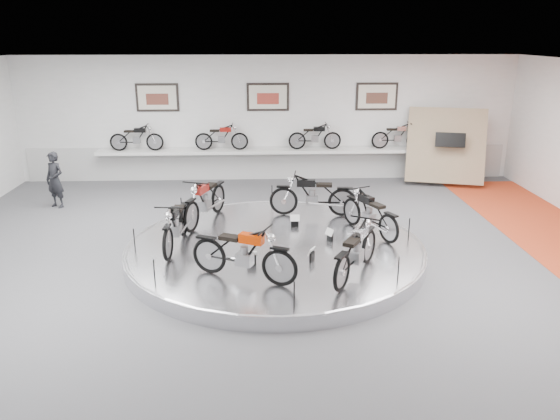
{
  "coord_description": "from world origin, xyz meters",
  "views": [
    {
      "loc": [
        -0.36,
        -10.67,
        4.64
      ],
      "look_at": [
        0.12,
        0.6,
        0.97
      ],
      "focal_mm": 35.0,
      "sensor_mm": 36.0,
      "label": 1
    }
  ],
  "objects_px": {
    "bike_a": "(370,213)",
    "bike_d": "(176,224)",
    "shelf": "(268,151)",
    "visitor": "(55,180)",
    "bike_c": "(205,200)",
    "bike_b": "(313,195)",
    "bike_f": "(356,250)",
    "display_platform": "(275,250)",
    "bike_e": "(243,253)"
  },
  "relations": [
    {
      "from": "shelf",
      "to": "bike_a",
      "type": "height_order",
      "value": "bike_a"
    },
    {
      "from": "bike_d",
      "to": "visitor",
      "type": "distance_m",
      "value": 5.52
    },
    {
      "from": "bike_e",
      "to": "bike_f",
      "type": "distance_m",
      "value": 2.08
    },
    {
      "from": "bike_b",
      "to": "bike_c",
      "type": "distance_m",
      "value": 2.65
    },
    {
      "from": "bike_e",
      "to": "visitor",
      "type": "relative_size",
      "value": 1.16
    },
    {
      "from": "shelf",
      "to": "bike_c",
      "type": "bearing_deg",
      "value": -108.4
    },
    {
      "from": "bike_b",
      "to": "bike_e",
      "type": "distance_m",
      "value": 4.0
    },
    {
      "from": "bike_e",
      "to": "bike_f",
      "type": "relative_size",
      "value": 1.02
    },
    {
      "from": "bike_f",
      "to": "bike_a",
      "type": "bearing_deg",
      "value": 13.25
    },
    {
      "from": "shelf",
      "to": "bike_d",
      "type": "xyz_separation_m",
      "value": [
        -2.1,
        -6.48,
        -0.18
      ]
    },
    {
      "from": "bike_c",
      "to": "bike_d",
      "type": "xyz_separation_m",
      "value": [
        -0.48,
        -1.62,
        -0.04
      ]
    },
    {
      "from": "display_platform",
      "to": "bike_d",
      "type": "bearing_deg",
      "value": -177.68
    },
    {
      "from": "shelf",
      "to": "bike_e",
      "type": "relative_size",
      "value": 6.1
    },
    {
      "from": "bike_a",
      "to": "visitor",
      "type": "xyz_separation_m",
      "value": [
        -8.11,
        3.29,
        -0.02
      ]
    },
    {
      "from": "visitor",
      "to": "bike_d",
      "type": "bearing_deg",
      "value": -19.04
    },
    {
      "from": "visitor",
      "to": "bike_a",
      "type": "bearing_deg",
      "value": 4.41
    },
    {
      "from": "shelf",
      "to": "bike_c",
      "type": "relative_size",
      "value": 5.81
    },
    {
      "from": "display_platform",
      "to": "bike_c",
      "type": "bearing_deg",
      "value": 136.55
    },
    {
      "from": "display_platform",
      "to": "bike_b",
      "type": "xyz_separation_m",
      "value": [
        1.0,
        1.9,
        0.69
      ]
    },
    {
      "from": "shelf",
      "to": "bike_f",
      "type": "relative_size",
      "value": 6.24
    },
    {
      "from": "bike_f",
      "to": "visitor",
      "type": "xyz_separation_m",
      "value": [
        -7.41,
        5.54,
        -0.04
      ]
    },
    {
      "from": "bike_a",
      "to": "bike_f",
      "type": "distance_m",
      "value": 2.36
    },
    {
      "from": "bike_c",
      "to": "bike_d",
      "type": "relative_size",
      "value": 1.07
    },
    {
      "from": "bike_a",
      "to": "bike_d",
      "type": "bearing_deg",
      "value": 72.27
    },
    {
      "from": "display_platform",
      "to": "bike_a",
      "type": "height_order",
      "value": "bike_a"
    },
    {
      "from": "display_platform",
      "to": "bike_c",
      "type": "height_order",
      "value": "bike_c"
    },
    {
      "from": "bike_f",
      "to": "shelf",
      "type": "bearing_deg",
      "value": 40.74
    },
    {
      "from": "shelf",
      "to": "bike_d",
      "type": "distance_m",
      "value": 6.82
    },
    {
      "from": "display_platform",
      "to": "bike_d",
      "type": "height_order",
      "value": "bike_d"
    },
    {
      "from": "shelf",
      "to": "visitor",
      "type": "bearing_deg",
      "value": -156.83
    },
    {
      "from": "shelf",
      "to": "visitor",
      "type": "height_order",
      "value": "visitor"
    },
    {
      "from": "bike_f",
      "to": "bike_c",
      "type": "bearing_deg",
      "value": 74.18
    },
    {
      "from": "bike_d",
      "to": "bike_a",
      "type": "bearing_deg",
      "value": 104.07
    },
    {
      "from": "bike_a",
      "to": "bike_c",
      "type": "height_order",
      "value": "bike_c"
    },
    {
      "from": "bike_a",
      "to": "bike_f",
      "type": "bearing_deg",
      "value": 136.23
    },
    {
      "from": "shelf",
      "to": "bike_a",
      "type": "bearing_deg",
      "value": -69.78
    },
    {
      "from": "bike_d",
      "to": "visitor",
      "type": "relative_size",
      "value": 1.14
    },
    {
      "from": "display_platform",
      "to": "bike_c",
      "type": "relative_size",
      "value": 3.38
    },
    {
      "from": "bike_e",
      "to": "bike_d",
      "type": "bearing_deg",
      "value": 156.31
    },
    {
      "from": "bike_c",
      "to": "bike_e",
      "type": "bearing_deg",
      "value": 36.47
    },
    {
      "from": "bike_b",
      "to": "bike_f",
      "type": "relative_size",
      "value": 1.04
    },
    {
      "from": "bike_c",
      "to": "bike_f",
      "type": "relative_size",
      "value": 1.07
    },
    {
      "from": "display_platform",
      "to": "bike_b",
      "type": "bearing_deg",
      "value": 62.27
    },
    {
      "from": "bike_b",
      "to": "bike_d",
      "type": "height_order",
      "value": "bike_b"
    },
    {
      "from": "display_platform",
      "to": "shelf",
      "type": "bearing_deg",
      "value": 90.0
    },
    {
      "from": "bike_a",
      "to": "bike_b",
      "type": "relative_size",
      "value": 0.92
    },
    {
      "from": "bike_b",
      "to": "bike_c",
      "type": "xyz_separation_m",
      "value": [
        -2.62,
        -0.37,
        0.02
      ]
    },
    {
      "from": "bike_c",
      "to": "bike_f",
      "type": "bearing_deg",
      "value": 63.38
    },
    {
      "from": "bike_e",
      "to": "bike_b",
      "type": "bearing_deg",
      "value": 90.82
    },
    {
      "from": "bike_d",
      "to": "shelf",
      "type": "bearing_deg",
      "value": 167.49
    }
  ]
}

